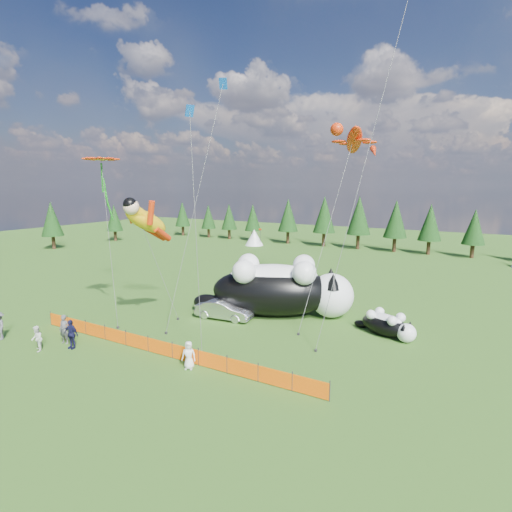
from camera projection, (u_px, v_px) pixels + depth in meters
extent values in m
plane|color=#0F3C0A|center=(191.00, 339.00, 27.42)|extent=(160.00, 160.00, 0.00)
cylinder|color=#262626|center=(51.00, 318.00, 30.12)|extent=(0.06, 0.06, 1.10)
cylinder|color=#262626|center=(68.00, 322.00, 29.15)|extent=(0.06, 0.06, 1.10)
cylinder|color=#262626|center=(86.00, 327.00, 28.17)|extent=(0.06, 0.06, 1.10)
cylinder|color=#262626|center=(105.00, 332.00, 27.20)|extent=(0.06, 0.06, 1.10)
cylinder|color=#262626|center=(126.00, 338.00, 26.22)|extent=(0.06, 0.06, 1.10)
cylinder|color=#262626|center=(148.00, 344.00, 25.25)|extent=(0.06, 0.06, 1.10)
cylinder|color=#262626|center=(172.00, 350.00, 24.27)|extent=(0.06, 0.06, 1.10)
cylinder|color=#262626|center=(199.00, 357.00, 23.30)|extent=(0.06, 0.06, 1.10)
cylinder|color=#262626|center=(227.00, 364.00, 22.33)|extent=(0.06, 0.06, 1.10)
cylinder|color=#262626|center=(258.00, 372.00, 21.35)|extent=(0.06, 0.06, 1.10)
cylinder|color=#262626|center=(292.00, 381.00, 20.38)|extent=(0.06, 0.06, 1.10)
cylinder|color=#262626|center=(330.00, 391.00, 19.40)|extent=(0.06, 0.06, 1.10)
cube|color=#FF5D05|center=(59.00, 321.00, 29.65)|extent=(2.00, 0.04, 0.90)
cube|color=#FF5D05|center=(77.00, 325.00, 28.67)|extent=(2.00, 0.04, 0.90)
cube|color=#FF5D05|center=(95.00, 330.00, 27.70)|extent=(2.00, 0.04, 0.90)
cube|color=#FF5D05|center=(115.00, 336.00, 26.72)|extent=(2.00, 0.04, 0.90)
cube|color=#FF5D05|center=(137.00, 341.00, 25.75)|extent=(2.00, 0.04, 0.90)
cube|color=#FF5D05|center=(160.00, 347.00, 24.77)|extent=(2.00, 0.04, 0.90)
cube|color=#FF5D05|center=(185.00, 354.00, 23.80)|extent=(2.00, 0.04, 0.90)
cube|color=#FF5D05|center=(213.00, 361.00, 22.82)|extent=(2.00, 0.04, 0.90)
cube|color=#FF5D05|center=(242.00, 369.00, 21.85)|extent=(2.00, 0.04, 0.90)
cube|color=#FF5D05|center=(275.00, 378.00, 20.87)|extent=(2.00, 0.04, 0.90)
cube|color=#FF5D05|center=(311.00, 387.00, 19.90)|extent=(2.00, 0.04, 0.90)
ellipsoid|color=black|center=(273.00, 291.00, 32.27)|extent=(10.96, 8.24, 3.97)
ellipsoid|color=white|center=(274.00, 279.00, 32.10)|extent=(8.20, 6.05, 2.43)
sphere|color=white|center=(331.00, 295.00, 31.83)|extent=(3.53, 3.53, 3.53)
sphere|color=#E5596D|center=(350.00, 296.00, 31.68)|extent=(0.49, 0.49, 0.49)
ellipsoid|color=black|center=(209.00, 304.00, 33.02)|extent=(3.45, 2.66, 1.55)
cone|color=black|center=(333.00, 281.00, 30.55)|extent=(1.24, 1.24, 1.24)
cone|color=black|center=(331.00, 275.00, 32.62)|extent=(1.24, 1.24, 1.24)
sphere|color=white|center=(304.00, 266.00, 33.10)|extent=(1.85, 1.85, 1.85)
sphere|color=white|center=(304.00, 273.00, 30.29)|extent=(1.85, 1.85, 1.85)
sphere|color=white|center=(248.00, 264.00, 33.57)|extent=(1.85, 1.85, 1.85)
sphere|color=white|center=(244.00, 272.00, 30.76)|extent=(1.85, 1.85, 1.85)
ellipsoid|color=black|center=(385.00, 325.00, 28.08)|extent=(3.98, 2.89, 1.44)
ellipsoid|color=white|center=(385.00, 320.00, 28.01)|extent=(2.98, 2.12, 0.88)
sphere|color=white|center=(406.00, 333.00, 26.80)|extent=(1.28, 1.28, 1.28)
sphere|color=#E5596D|center=(414.00, 335.00, 26.38)|extent=(0.18, 0.18, 0.18)
ellipsoid|color=black|center=(362.00, 324.00, 29.63)|extent=(1.25, 0.93, 0.56)
cone|color=black|center=(404.00, 327.00, 26.47)|extent=(0.45, 0.45, 0.45)
cone|color=black|center=(410.00, 325.00, 26.94)|extent=(0.45, 0.45, 0.45)
sphere|color=white|center=(401.00, 318.00, 27.60)|extent=(0.67, 0.67, 0.67)
sphere|color=white|center=(392.00, 321.00, 26.96)|extent=(0.67, 0.67, 0.67)
sphere|color=white|center=(380.00, 312.00, 28.89)|extent=(0.67, 0.67, 0.67)
sphere|color=white|center=(371.00, 315.00, 28.25)|extent=(0.67, 0.67, 0.67)
imported|color=silver|center=(224.00, 310.00, 31.49)|extent=(4.73, 2.16, 1.50)
imported|color=#4E4F53|center=(64.00, 329.00, 26.51)|extent=(0.80, 0.61, 1.97)
imported|color=white|center=(37.00, 339.00, 25.29)|extent=(0.94, 0.85, 1.66)
imported|color=#141336|center=(71.00, 334.00, 25.73)|extent=(1.19, 0.71, 1.92)
imported|color=white|center=(189.00, 355.00, 22.85)|extent=(0.95, 0.80, 1.66)
cylinder|color=#595959|center=(163.00, 272.00, 30.04)|extent=(0.03, 0.03, 8.05)
cube|color=#262626|center=(178.00, 319.00, 31.37)|extent=(0.15, 0.15, 0.16)
cylinder|color=#595959|center=(328.00, 231.00, 29.78)|extent=(0.03, 0.03, 15.66)
cube|color=#262626|center=(298.00, 334.00, 28.16)|extent=(0.15, 0.15, 0.16)
cylinder|color=#595959|center=(109.00, 242.00, 29.60)|extent=(0.03, 0.03, 12.54)
cube|color=#262626|center=(118.00, 327.00, 29.46)|extent=(0.15, 0.15, 0.16)
cube|color=#18851A|center=(103.00, 192.00, 30.18)|extent=(0.20, 0.20, 4.32)
cylinder|color=#595959|center=(195.00, 205.00, 29.01)|extent=(0.03, 0.03, 18.71)
cube|color=#262626|center=(166.00, 333.00, 28.38)|extent=(0.15, 0.15, 0.16)
cylinder|color=#595959|center=(367.00, 157.00, 25.27)|extent=(0.03, 0.03, 25.28)
cube|color=#262626|center=(316.00, 350.00, 25.35)|extent=(0.15, 0.15, 0.16)
cylinder|color=#595959|center=(196.00, 237.00, 23.62)|extent=(0.03, 0.03, 14.51)
cube|color=#262626|center=(202.00, 356.00, 24.45)|extent=(0.15, 0.15, 0.16)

